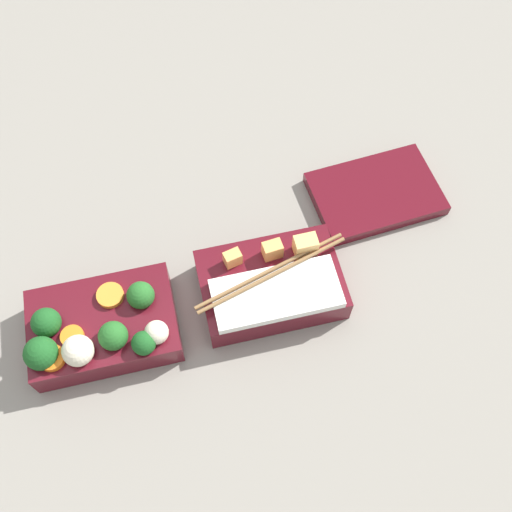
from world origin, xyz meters
name	(u,v)px	position (x,y,z in m)	size (l,w,h in m)	color
ground_plane	(185,321)	(0.00, 0.00, 0.00)	(3.00, 3.00, 0.00)	gray
bento_tray_vegetable	(101,328)	(-0.10, 0.00, 0.03)	(0.18, 0.12, 0.08)	#510F19
bento_tray_rice	(272,284)	(0.12, 0.01, 0.03)	(0.21, 0.12, 0.07)	#510F19
bento_lid	(375,194)	(0.30, 0.13, 0.01)	(0.18, 0.12, 0.02)	#510F19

